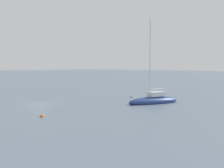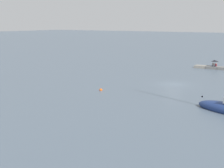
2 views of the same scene
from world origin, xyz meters
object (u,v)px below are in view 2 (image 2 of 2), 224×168
at_px(person_seated_grey_right, 213,65).
at_px(umbrella_open_black, 215,61).
at_px(person_seated_maroon_left, 216,65).
at_px(mooring_buoy_near, 101,90).

bearing_deg(person_seated_grey_right, umbrella_open_black, -142.91).
distance_m(person_seated_maroon_left, mooring_buoy_near, 30.99).
xyz_separation_m(person_seated_maroon_left, mooring_buoy_near, (7.22, 30.13, -0.71)).
xyz_separation_m(person_seated_maroon_left, person_seated_grey_right, (0.56, 0.01, 0.00)).
bearing_deg(umbrella_open_black, person_seated_grey_right, 27.56).
bearing_deg(person_seated_grey_right, mooring_buoy_near, 87.06).
relative_size(person_seated_grey_right, umbrella_open_black, 0.49).
height_order(person_seated_maroon_left, umbrella_open_black, umbrella_open_black).
bearing_deg(umbrella_open_black, person_seated_maroon_left, 152.04).
distance_m(person_seated_grey_right, umbrella_open_black, 0.94).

